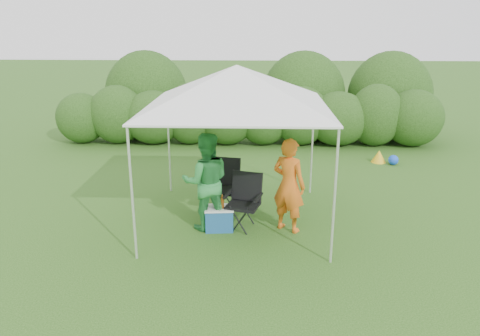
{
  "coord_description": "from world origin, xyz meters",
  "views": [
    {
      "loc": [
        0.35,
        -7.44,
        3.57
      ],
      "look_at": [
        0.06,
        0.4,
        1.05
      ],
      "focal_mm": 35.0,
      "sensor_mm": 36.0,
      "label": 1
    }
  ],
  "objects_px": {
    "man": "(289,185)",
    "cooler": "(219,218)",
    "chair_left": "(224,182)",
    "chair_right": "(245,197)",
    "canopy": "(237,87)",
    "woman": "(206,182)"
  },
  "relations": [
    {
      "from": "canopy",
      "to": "woman",
      "type": "distance_m",
      "value": 1.71
    },
    {
      "from": "canopy",
      "to": "cooler",
      "type": "relative_size",
      "value": 5.8
    },
    {
      "from": "canopy",
      "to": "woman",
      "type": "relative_size",
      "value": 1.79
    },
    {
      "from": "chair_left",
      "to": "man",
      "type": "bearing_deg",
      "value": -26.27
    },
    {
      "from": "chair_right",
      "to": "chair_left",
      "type": "bearing_deg",
      "value": 134.86
    },
    {
      "from": "canopy",
      "to": "chair_right",
      "type": "relative_size",
      "value": 3.17
    },
    {
      "from": "cooler",
      "to": "woman",
      "type": "bearing_deg",
      "value": 157.41
    },
    {
      "from": "chair_left",
      "to": "woman",
      "type": "height_order",
      "value": "woman"
    },
    {
      "from": "chair_left",
      "to": "cooler",
      "type": "relative_size",
      "value": 1.9
    },
    {
      "from": "chair_right",
      "to": "chair_left",
      "type": "distance_m",
      "value": 0.85
    },
    {
      "from": "chair_left",
      "to": "chair_right",
      "type": "bearing_deg",
      "value": -50.85
    },
    {
      "from": "man",
      "to": "woman",
      "type": "xyz_separation_m",
      "value": [
        -1.43,
        0.03,
        0.04
      ]
    },
    {
      "from": "chair_right",
      "to": "man",
      "type": "height_order",
      "value": "man"
    },
    {
      "from": "chair_left",
      "to": "man",
      "type": "height_order",
      "value": "man"
    },
    {
      "from": "man",
      "to": "cooler",
      "type": "height_order",
      "value": "man"
    },
    {
      "from": "chair_left",
      "to": "woman",
      "type": "distance_m",
      "value": 0.91
    },
    {
      "from": "chair_left",
      "to": "cooler",
      "type": "height_order",
      "value": "chair_left"
    },
    {
      "from": "canopy",
      "to": "cooler",
      "type": "xyz_separation_m",
      "value": [
        -0.3,
        -0.4,
        -2.25
      ]
    },
    {
      "from": "canopy",
      "to": "chair_right",
      "type": "xyz_separation_m",
      "value": [
        0.14,
        -0.25,
        -1.91
      ]
    },
    {
      "from": "chair_left",
      "to": "woman",
      "type": "relative_size",
      "value": 0.59
    },
    {
      "from": "man",
      "to": "woman",
      "type": "bearing_deg",
      "value": 31.93
    },
    {
      "from": "man",
      "to": "chair_right",
      "type": "bearing_deg",
      "value": 24.39
    }
  ]
}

